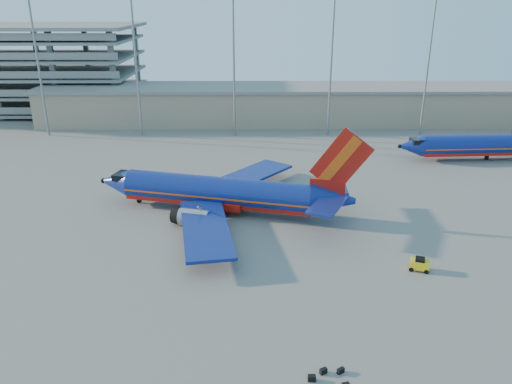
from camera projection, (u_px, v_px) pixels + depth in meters
ground at (263, 224)px, 64.67m from camera, size 220.00×220.00×0.00m
terminal_building at (300, 104)px, 117.29m from camera, size 122.00×16.00×8.50m
parking_garage at (18, 64)px, 129.00m from camera, size 62.00×32.00×21.40m
light_mast_row at (283, 51)px, 101.29m from camera, size 101.60×1.60×28.65m
aircraft_main at (224, 193)px, 67.65m from camera, size 37.12×35.24×12.81m
aircraft_second at (494, 145)px, 90.03m from camera, size 36.01×14.01×12.19m
baggage_tug at (420, 264)px, 53.44m from camera, size 2.34×1.84×1.48m
luggage_pile at (328, 377)px, 38.24m from camera, size 3.08×2.15×0.49m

